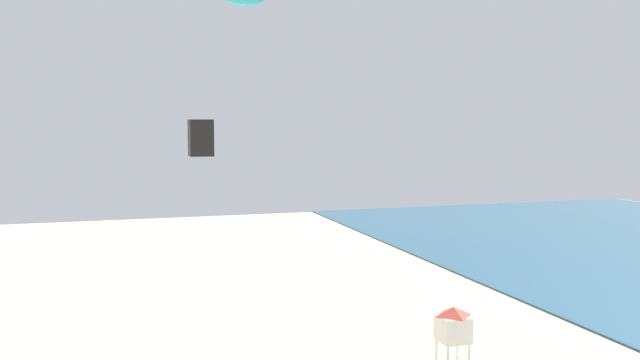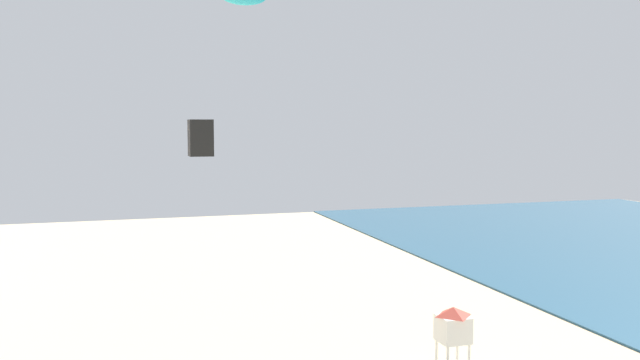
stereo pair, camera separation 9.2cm
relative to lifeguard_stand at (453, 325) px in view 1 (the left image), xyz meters
The scene contains 2 objects.
lifeguard_stand is the anchor object (origin of this frame).
kite_black_box 11.78m from the lifeguard_stand, 168.21° to the left, with size 0.83×0.83×1.31m.
Camera 1 is at (-1.63, -8.67, 9.46)m, focal length 37.65 mm.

